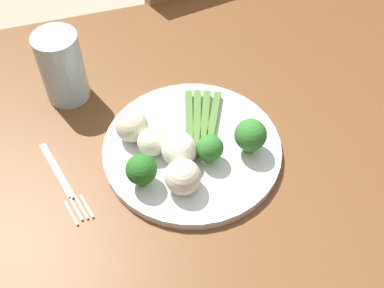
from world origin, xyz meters
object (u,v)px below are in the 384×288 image
(plate, at_px, (192,149))
(fork, at_px, (63,182))
(water_glass, at_px, (62,67))
(cauliflower_edge, at_px, (183,177))
(asparagus_bundle, at_px, (201,123))
(chair, at_px, (202,46))
(broccoli_front, at_px, (250,135))
(dining_table, at_px, (233,203))
(broccoli_front_left, at_px, (210,148))
(cauliflower_right, at_px, (132,126))
(cauliflower_back_right, at_px, (179,149))
(broccoli_back, at_px, (141,170))
(cauliflower_mid, at_px, (152,142))

(plate, distance_m, fork, 0.20)
(water_glass, bearing_deg, cauliflower_edge, 117.77)
(asparagus_bundle, height_order, water_glass, water_glass)
(chair, height_order, broccoli_front, chair)
(dining_table, height_order, broccoli_front_left, broccoli_front_left)
(asparagus_bundle, distance_m, cauliflower_right, 0.11)
(cauliflower_edge, distance_m, fork, 0.19)
(asparagus_bundle, bearing_deg, broccoli_front, -121.58)
(water_glass, bearing_deg, broccoli_front_left, 130.56)
(cauliflower_back_right, bearing_deg, plate, -141.13)
(broccoli_back, height_order, cauliflower_mid, broccoli_back)
(broccoli_front_left, bearing_deg, dining_table, 153.85)
(asparagus_bundle, distance_m, broccoli_front_left, 0.07)
(dining_table, bearing_deg, fork, -11.32)
(broccoli_front, bearing_deg, cauliflower_right, -25.00)
(broccoli_back, bearing_deg, cauliflower_back_right, -158.79)
(cauliflower_mid, height_order, water_glass, water_glass)
(dining_table, relative_size, fork, 8.96)
(asparagus_bundle, bearing_deg, broccoli_front_left, -167.14)
(asparagus_bundle, bearing_deg, cauliflower_back_right, 157.59)
(asparagus_bundle, xyz_separation_m, cauliflower_right, (0.11, -0.01, 0.02))
(asparagus_bundle, distance_m, broccoli_back, 0.14)
(broccoli_back, height_order, cauliflower_back_right, broccoli_back)
(broccoli_back, distance_m, fork, 0.13)
(dining_table, height_order, fork, fork)
(chair, bearing_deg, asparagus_bundle, 61.65)
(dining_table, relative_size, cauliflower_mid, 33.12)
(asparagus_bundle, xyz_separation_m, cauliflower_mid, (0.09, 0.03, 0.02))
(broccoli_front_left, height_order, cauliflower_right, cauliflower_right)
(broccoli_front, xyz_separation_m, cauliflower_back_right, (0.11, -0.01, -0.01))
(cauliflower_mid, distance_m, fork, 0.15)
(cauliflower_edge, bearing_deg, asparagus_bundle, -119.65)
(dining_table, height_order, broccoli_front, broccoli_front)
(dining_table, xyz_separation_m, chair, (-0.14, -0.60, -0.16))
(dining_table, bearing_deg, cauliflower_edge, 10.47)
(dining_table, bearing_deg, broccoli_front, -139.43)
(chair, distance_m, cauliflower_edge, 0.73)
(plate, bearing_deg, broccoli_back, 27.11)
(broccoli_back, distance_m, cauliflower_mid, 0.06)
(dining_table, relative_size, water_glass, 11.52)
(broccoli_back, xyz_separation_m, broccoli_front_left, (-0.11, -0.01, -0.00))
(dining_table, distance_m, broccoli_front_left, 0.15)
(chair, xyz_separation_m, cauliflower_mid, (0.26, 0.54, 0.30))
(cauliflower_right, bearing_deg, cauliflower_mid, 121.54)
(plate, relative_size, broccoli_back, 5.02)
(dining_table, bearing_deg, broccoli_front_left, -26.15)
(fork, bearing_deg, dining_table, 62.95)
(cauliflower_mid, bearing_deg, cauliflower_edge, 108.63)
(water_glass, bearing_deg, chair, -135.19)
(cauliflower_mid, relative_size, water_glass, 0.35)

